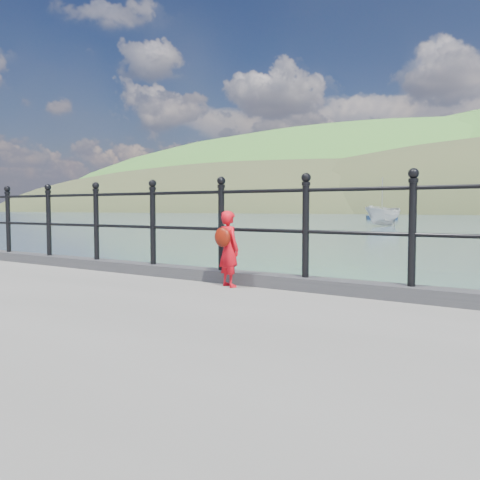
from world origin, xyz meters
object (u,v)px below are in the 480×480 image
Objects in this scene: railing at (261,218)px; sailboat_left at (382,218)px; launch_white at (383,216)px; child at (228,248)px.

sailboat_left is (-25.72, 80.14, -1.48)m from railing.
sailboat_left is at bearing 121.47° from launch_white.
sailboat_left is at bearing 107.79° from railing.
launch_white is at bearing -98.14° from sailboat_left.
sailboat_left reaches higher than child.
child is 84.37m from sailboat_left.
child is 0.12× the size of sailboat_left.
launch_white is (-14.46, 48.53, -0.36)m from child.
launch_white is at bearing 106.99° from railing.
railing is 50.44m from launch_white.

